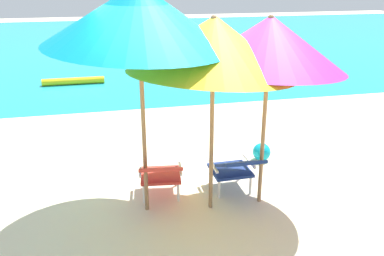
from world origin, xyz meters
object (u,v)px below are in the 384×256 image
at_px(lounge_chair_left, 161,173).
at_px(lounge_chair_right, 235,168).
at_px(beach_umbrella_center, 213,45).
at_px(beach_umbrella_right, 269,43).
at_px(swim_buoy, 74,81).
at_px(beach_umbrella_left, 139,15).
at_px(beach_ball, 262,152).

bearing_deg(lounge_chair_left, lounge_chair_right, -3.56).
distance_m(lounge_chair_left, beach_umbrella_center, 1.78).
bearing_deg(beach_umbrella_right, beach_umbrella_center, -179.84).
xyz_separation_m(swim_buoy, beach_umbrella_left, (1.18, -6.55, 2.28)).
bearing_deg(beach_ball, swim_buoy, 119.59).
distance_m(swim_buoy, lounge_chair_left, 6.53).
xyz_separation_m(lounge_chair_left, lounge_chair_right, (0.98, -0.06, 0.00)).
xyz_separation_m(swim_buoy, beach_umbrella_center, (1.97, -6.67, 1.96)).
height_order(beach_umbrella_left, beach_ball, beach_umbrella_left).
xyz_separation_m(lounge_chair_left, beach_umbrella_center, (0.59, -0.29, 1.65)).
distance_m(lounge_chair_right, beach_umbrella_center, 1.71).
distance_m(lounge_chair_left, beach_umbrella_left, 2.00).
relative_size(swim_buoy, beach_umbrella_right, 0.63).
bearing_deg(swim_buoy, lounge_chair_right, -69.87).
distance_m(beach_umbrella_left, beach_ball, 3.15).
xyz_separation_m(swim_buoy, lounge_chair_right, (2.36, -6.44, 0.31)).
height_order(swim_buoy, beach_umbrella_left, beach_umbrella_left).
xyz_separation_m(swim_buoy, beach_ball, (3.12, -5.50, 0.04)).
bearing_deg(beach_umbrella_center, swim_buoy, 106.46).
distance_m(lounge_chair_left, beach_umbrella_right, 2.09).
distance_m(swim_buoy, beach_ball, 6.32).
relative_size(lounge_chair_left, beach_umbrella_center, 0.34).
height_order(beach_umbrella_center, beach_umbrella_right, beach_umbrella_center).
height_order(swim_buoy, lounge_chair_left, lounge_chair_left).
relative_size(swim_buoy, beach_umbrella_center, 0.59).
height_order(lounge_chair_left, lounge_chair_right, same).
bearing_deg(beach_umbrella_left, lounge_chair_right, 5.29).
bearing_deg(swim_buoy, beach_ball, -60.41).
relative_size(lounge_chair_right, beach_umbrella_center, 0.32).
height_order(beach_umbrella_left, beach_umbrella_right, beach_umbrella_left).
bearing_deg(swim_buoy, beach_umbrella_right, -68.47).
bearing_deg(beach_umbrella_right, lounge_chair_left, 166.85).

